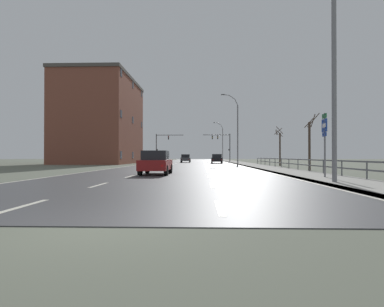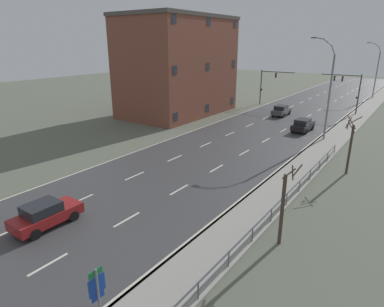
{
  "view_description": "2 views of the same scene",
  "coord_description": "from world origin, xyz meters",
  "px_view_note": "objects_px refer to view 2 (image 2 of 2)",
  "views": [
    {
      "loc": [
        1.93,
        -5.18,
        1.21
      ],
      "look_at": [
        0.07,
        51.95,
        1.72
      ],
      "focal_mm": 28.79,
      "sensor_mm": 36.0,
      "label": 1
    },
    {
      "loc": [
        16.26,
        5.68,
        10.62
      ],
      "look_at": [
        0.0,
        28.56,
        1.08
      ],
      "focal_mm": 30.83,
      "sensor_mm": 36.0,
      "label": 2
    }
  ],
  "objects_px": {
    "street_lamp_midground": "(328,92)",
    "highway_sign": "(99,300)",
    "brick_building": "(178,66)",
    "traffic_signal_right": "(349,86)",
    "car_far_left": "(45,214)",
    "car_mid_centre": "(303,125)",
    "street_lamp_distant": "(376,72)",
    "car_distant": "(281,110)",
    "traffic_signal_left": "(267,82)"
  },
  "relations": [
    {
      "from": "brick_building",
      "to": "car_mid_centre",
      "type": "bearing_deg",
      "value": 0.41
    },
    {
      "from": "brick_building",
      "to": "street_lamp_distant",
      "type": "bearing_deg",
      "value": 56.04
    },
    {
      "from": "street_lamp_distant",
      "to": "car_distant",
      "type": "xyz_separation_m",
      "value": [
        -8.62,
        -25.85,
        -4.35
      ]
    },
    {
      "from": "street_lamp_midground",
      "to": "traffic_signal_left",
      "type": "height_order",
      "value": "street_lamp_midground"
    },
    {
      "from": "traffic_signal_right",
      "to": "car_far_left",
      "type": "relative_size",
      "value": 1.48
    },
    {
      "from": "highway_sign",
      "to": "car_far_left",
      "type": "height_order",
      "value": "highway_sign"
    },
    {
      "from": "car_distant",
      "to": "car_mid_centre",
      "type": "bearing_deg",
      "value": -53.23
    },
    {
      "from": "car_far_left",
      "to": "car_mid_centre",
      "type": "xyz_separation_m",
      "value": [
        5.48,
        31.33,
        0.0
      ]
    },
    {
      "from": "car_far_left",
      "to": "traffic_signal_right",
      "type": "bearing_deg",
      "value": 80.74
    },
    {
      "from": "car_far_left",
      "to": "street_lamp_midground",
      "type": "bearing_deg",
      "value": 73.62
    },
    {
      "from": "street_lamp_midground",
      "to": "traffic_signal_right",
      "type": "distance_m",
      "value": 17.1
    },
    {
      "from": "street_lamp_midground",
      "to": "highway_sign",
      "type": "relative_size",
      "value": 3.19
    },
    {
      "from": "car_far_left",
      "to": "highway_sign",
      "type": "bearing_deg",
      "value": -21.08
    },
    {
      "from": "street_lamp_midground",
      "to": "traffic_signal_right",
      "type": "relative_size",
      "value": 1.84
    },
    {
      "from": "highway_sign",
      "to": "brick_building",
      "type": "relative_size",
      "value": 0.2
    },
    {
      "from": "street_lamp_midground",
      "to": "car_mid_centre",
      "type": "distance_m",
      "value": 6.04
    },
    {
      "from": "traffic_signal_right",
      "to": "car_far_left",
      "type": "xyz_separation_m",
      "value": [
        -7.51,
        -45.92,
        -3.4
      ]
    },
    {
      "from": "car_distant",
      "to": "brick_building",
      "type": "xyz_separation_m",
      "value": [
        -13.79,
        -7.44,
        6.35
      ]
    },
    {
      "from": "street_lamp_midground",
      "to": "brick_building",
      "type": "distance_m",
      "value": 22.6
    },
    {
      "from": "street_lamp_midground",
      "to": "car_far_left",
      "type": "relative_size",
      "value": 2.71
    },
    {
      "from": "traffic_signal_right",
      "to": "car_mid_centre",
      "type": "distance_m",
      "value": 15.11
    },
    {
      "from": "car_mid_centre",
      "to": "brick_building",
      "type": "distance_m",
      "value": 20.4
    },
    {
      "from": "street_lamp_distant",
      "to": "traffic_signal_left",
      "type": "height_order",
      "value": "street_lamp_distant"
    },
    {
      "from": "street_lamp_midground",
      "to": "car_far_left",
      "type": "xyz_separation_m",
      "value": [
        -8.51,
        -28.89,
        -4.62
      ]
    },
    {
      "from": "traffic_signal_left",
      "to": "car_distant",
      "type": "bearing_deg",
      "value": -52.07
    },
    {
      "from": "highway_sign",
      "to": "car_far_left",
      "type": "distance_m",
      "value": 10.26
    },
    {
      "from": "street_lamp_distant",
      "to": "highway_sign",
      "type": "distance_m",
      "value": 68.21
    },
    {
      "from": "traffic_signal_left",
      "to": "car_mid_centre",
      "type": "relative_size",
      "value": 1.45
    },
    {
      "from": "traffic_signal_right",
      "to": "car_mid_centre",
      "type": "relative_size",
      "value": 1.46
    },
    {
      "from": "street_lamp_midground",
      "to": "car_mid_centre",
      "type": "height_order",
      "value": "street_lamp_midground"
    },
    {
      "from": "street_lamp_midground",
      "to": "street_lamp_distant",
      "type": "bearing_deg",
      "value": 90.0
    },
    {
      "from": "street_lamp_distant",
      "to": "brick_building",
      "type": "xyz_separation_m",
      "value": [
        -22.42,
        -33.29,
        2.01
      ]
    },
    {
      "from": "highway_sign",
      "to": "brick_building",
      "type": "height_order",
      "value": "brick_building"
    },
    {
      "from": "street_lamp_distant",
      "to": "traffic_signal_right",
      "type": "bearing_deg",
      "value": -93.08
    },
    {
      "from": "brick_building",
      "to": "car_far_left",
      "type": "bearing_deg",
      "value": -65.97
    },
    {
      "from": "traffic_signal_right",
      "to": "traffic_signal_left",
      "type": "xyz_separation_m",
      "value": [
        -13.19,
        -0.14,
        -0.18
      ]
    },
    {
      "from": "street_lamp_midground",
      "to": "car_mid_centre",
      "type": "xyz_separation_m",
      "value": [
        -3.03,
        2.45,
        -4.62
      ]
    },
    {
      "from": "car_far_left",
      "to": "brick_building",
      "type": "distance_m",
      "value": 34.74
    },
    {
      "from": "street_lamp_distant",
      "to": "traffic_signal_left",
      "type": "distance_m",
      "value": 23.5
    },
    {
      "from": "traffic_signal_left",
      "to": "car_mid_centre",
      "type": "distance_m",
      "value": 18.54
    },
    {
      "from": "car_far_left",
      "to": "car_distant",
      "type": "xyz_separation_m",
      "value": [
        -0.11,
        38.64,
        0.0
      ]
    },
    {
      "from": "car_far_left",
      "to": "car_distant",
      "type": "bearing_deg",
      "value": 90.2
    },
    {
      "from": "traffic_signal_right",
      "to": "car_far_left",
      "type": "distance_m",
      "value": 46.65
    },
    {
      "from": "street_lamp_midground",
      "to": "highway_sign",
      "type": "height_order",
      "value": "street_lamp_midground"
    },
    {
      "from": "street_lamp_distant",
      "to": "car_far_left",
      "type": "distance_m",
      "value": 65.19
    },
    {
      "from": "car_distant",
      "to": "street_lamp_distant",
      "type": "bearing_deg",
      "value": 70.87
    },
    {
      "from": "traffic_signal_left",
      "to": "car_far_left",
      "type": "relative_size",
      "value": 1.47
    },
    {
      "from": "street_lamp_midground",
      "to": "traffic_signal_right",
      "type": "xyz_separation_m",
      "value": [
        -1.0,
        17.03,
        -1.21
      ]
    },
    {
      "from": "car_distant",
      "to": "street_lamp_midground",
      "type": "bearing_deg",
      "value": -49.19
    },
    {
      "from": "car_distant",
      "to": "traffic_signal_right",
      "type": "bearing_deg",
      "value": 43.0
    }
  ]
}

